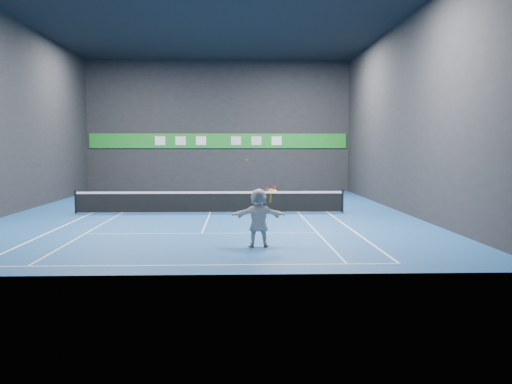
{
  "coord_description": "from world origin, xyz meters",
  "views": [
    {
      "loc": [
        1.24,
        -26.44,
        3.03
      ],
      "look_at": [
        1.9,
        -6.83,
        1.5
      ],
      "focal_mm": 40.0,
      "sensor_mm": 36.0,
      "label": 1
    }
  ],
  "objects_px": {
    "tennis_ball": "(247,160)",
    "tennis_racket": "(271,190)",
    "player": "(259,218)",
    "tennis_net": "(210,201)"
  },
  "relations": [
    {
      "from": "tennis_ball",
      "to": "tennis_racket",
      "type": "bearing_deg",
      "value": -8.13
    },
    {
      "from": "tennis_racket",
      "to": "player",
      "type": "bearing_deg",
      "value": -172.84
    },
    {
      "from": "tennis_net",
      "to": "tennis_racket",
      "type": "xyz_separation_m",
      "value": [
        2.28,
        -9.11,
        1.2
      ]
    },
    {
      "from": "player",
      "to": "tennis_net",
      "type": "relative_size",
      "value": 0.14
    },
    {
      "from": "tennis_ball",
      "to": "tennis_net",
      "type": "xyz_separation_m",
      "value": [
        -1.55,
        9.0,
        -2.1
      ]
    },
    {
      "from": "tennis_racket",
      "to": "tennis_net",
      "type": "bearing_deg",
      "value": 104.08
    },
    {
      "from": "player",
      "to": "tennis_racket",
      "type": "distance_m",
      "value": 0.92
    },
    {
      "from": "player",
      "to": "tennis_net",
      "type": "xyz_separation_m",
      "value": [
        -1.9,
        9.15,
        -0.36
      ]
    },
    {
      "from": "tennis_net",
      "to": "player",
      "type": "bearing_deg",
      "value": -78.25
    },
    {
      "from": "player",
      "to": "tennis_ball",
      "type": "distance_m",
      "value": 1.78
    }
  ]
}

